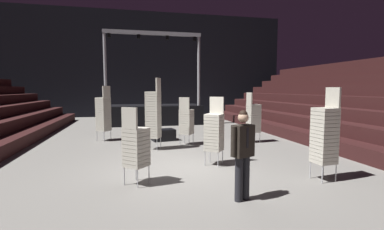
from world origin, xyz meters
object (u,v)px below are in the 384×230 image
object	(u,v)px
chair_stack_mid_centre	(214,131)
chair_stack_rear_right	(253,117)
man_with_tie	(243,150)
equipment_road_case	(163,135)
chair_stack_rear_left	(325,134)
chair_stack_front_left	(153,114)
chair_stack_mid_left	(103,113)
stage_riser	(153,113)
chair_stack_front_right	(136,146)
chair_stack_mid_right	(186,121)

from	to	relation	value
chair_stack_mid_centre	chair_stack_rear_right	world-z (taller)	chair_stack_rear_right
man_with_tie	equipment_road_case	bearing A→B (deg)	-106.45
chair_stack_rear_left	chair_stack_front_left	bearing A→B (deg)	35.02
chair_stack_mid_left	stage_riser	bearing A→B (deg)	13.28
chair_stack_rear_left	chair_stack_rear_right	distance (m)	4.67
chair_stack_front_right	chair_stack_mid_right	world-z (taller)	chair_stack_mid_right
chair_stack_front_right	man_with_tie	bearing A→B (deg)	7.68
chair_stack_front_right	chair_stack_rear_left	world-z (taller)	chair_stack_rear_left
stage_riser	chair_stack_mid_right	xyz separation A→B (m)	(0.72, -6.76, 0.24)
equipment_road_case	man_with_tie	bearing A→B (deg)	-83.65
man_with_tie	chair_stack_rear_left	xyz separation A→B (m)	(2.29, 0.70, 0.10)
stage_riser	chair_stack_rear_left	xyz separation A→B (m)	(2.97, -11.52, 0.41)
chair_stack_mid_right	equipment_road_case	xyz separation A→B (m)	(-0.75, 1.02, -0.67)
chair_stack_front_left	chair_stack_rear_left	xyz separation A→B (m)	(3.53, -4.19, -0.17)
chair_stack_rear_left	equipment_road_case	size ratio (longest dim) A/B	2.37
man_with_tie	equipment_road_case	size ratio (longest dim) A/B	1.90
chair_stack_mid_right	chair_stack_front_right	bearing A→B (deg)	-79.13
man_with_tie	chair_stack_front_right	size ratio (longest dim) A/B	1.00
stage_riser	chair_stack_mid_left	distance (m)	5.76
man_with_tie	chair_stack_mid_centre	world-z (taller)	chair_stack_mid_centre
chair_stack_mid_centre	chair_stack_rear_left	size ratio (longest dim) A/B	0.88
chair_stack_front_left	chair_stack_mid_left	bearing A→B (deg)	66.31
man_with_tie	chair_stack_front_left	xyz separation A→B (m)	(-1.25, 4.89, 0.27)
chair_stack_mid_right	chair_stack_rear_left	world-z (taller)	chair_stack_rear_left
stage_riser	chair_stack_rear_left	size ratio (longest dim) A/B	2.69
stage_riser	chair_stack_front_left	distance (m)	7.37
chair_stack_mid_right	chair_stack_rear_right	distance (m)	2.67
chair_stack_rear_left	chair_stack_mid_left	bearing A→B (deg)	35.33
chair_stack_front_left	chair_stack_rear_left	distance (m)	5.48
chair_stack_mid_right	chair_stack_rear_right	xyz separation A→B (m)	(2.67, -0.10, 0.08)
chair_stack_front_right	chair_stack_mid_right	distance (m)	4.55
chair_stack_rear_right	equipment_road_case	distance (m)	3.68
chair_stack_mid_left	equipment_road_case	size ratio (longest dim) A/B	2.47
chair_stack_rear_left	chair_stack_rear_right	xyz separation A→B (m)	(0.41, 4.65, -0.08)
stage_riser	chair_stack_front_right	size ratio (longest dim) A/B	3.35
chair_stack_mid_centre	stage_riser	bearing A→B (deg)	-46.74
chair_stack_front_right	chair_stack_mid_left	xyz separation A→B (m)	(-1.16, 5.66, 0.25)
chair_stack_front_left	chair_stack_mid_centre	world-z (taller)	chair_stack_front_left
chair_stack_front_left	chair_stack_front_right	bearing A→B (deg)	-165.63
equipment_road_case	chair_stack_rear_right	bearing A→B (deg)	-18.17
chair_stack_rear_left	stage_riser	bearing A→B (deg)	9.36
chair_stack_front_right	chair_stack_rear_right	size ratio (longest dim) A/B	0.87
chair_stack_front_left	equipment_road_case	size ratio (longest dim) A/B	2.75
chair_stack_mid_left	chair_stack_rear_left	distance (m)	8.29
man_with_tie	chair_stack_rear_left	distance (m)	2.39
chair_stack_mid_right	chair_stack_mid_centre	xyz separation A→B (m)	(0.19, -2.94, 0.04)
chair_stack_front_left	chair_stack_mid_left	size ratio (longest dim) A/B	1.11
chair_stack_rear_right	chair_stack_rear_left	bearing A→B (deg)	-8.87
man_with_tie	chair_stack_front_left	bearing A→B (deg)	-98.52
man_with_tie	chair_stack_front_right	xyz separation A→B (m)	(-1.93, 1.35, -0.11)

